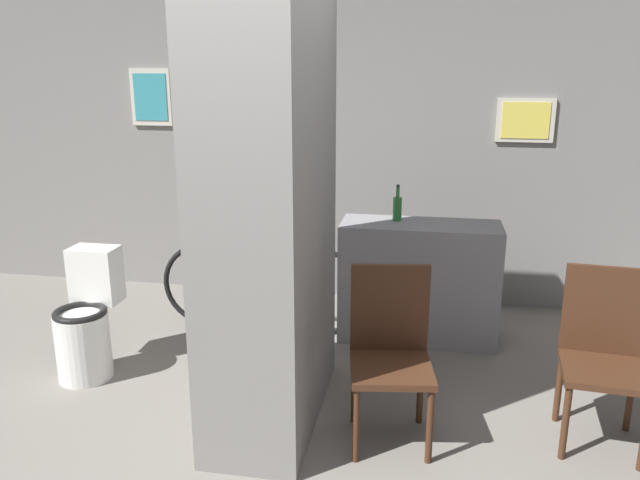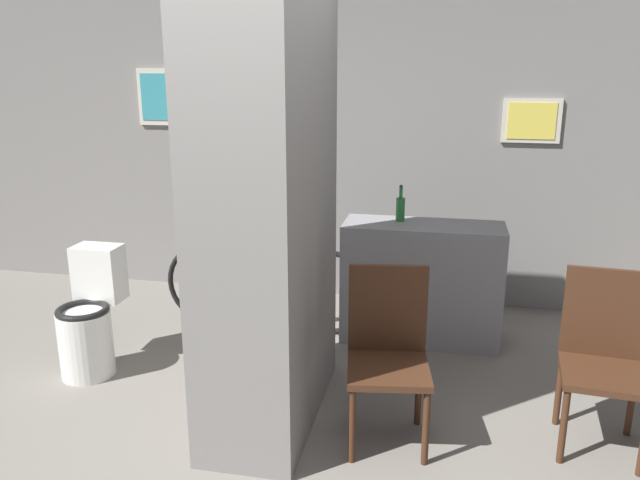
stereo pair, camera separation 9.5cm
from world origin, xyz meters
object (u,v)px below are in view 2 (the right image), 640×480
at_px(bottle_tall, 400,208).
at_px(chair_near_pillar, 388,349).
at_px(toilet, 90,320).
at_px(bicycle, 267,286).
at_px(chair_by_doorway, 604,354).

bearing_deg(bottle_tall, chair_near_pillar, -87.60).
bearing_deg(bottle_tall, toilet, -152.31).
relative_size(toilet, chair_near_pillar, 0.87).
distance_m(toilet, bicycle, 1.30).
relative_size(toilet, bicycle, 0.50).
bearing_deg(chair_by_doorway, toilet, -178.20).
xyz_separation_m(toilet, chair_by_doorway, (3.10, -0.19, 0.16)).
height_order(chair_near_pillar, bicycle, chair_near_pillar).
xyz_separation_m(chair_near_pillar, bottle_tall, (-0.06, 1.37, 0.46)).
relative_size(chair_near_pillar, chair_by_doorway, 1.00).
xyz_separation_m(toilet, bottle_tall, (1.93, 1.01, 0.62)).
xyz_separation_m(chair_near_pillar, bicycle, (-1.03, 1.24, -0.16)).
bearing_deg(bicycle, chair_by_doorway, -26.49).
relative_size(bicycle, bottle_tall, 6.06).
distance_m(bicycle, bottle_tall, 1.17).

